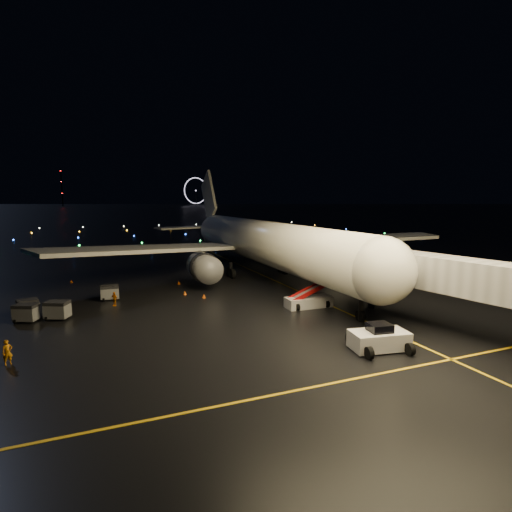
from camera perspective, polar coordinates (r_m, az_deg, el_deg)
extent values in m
plane|color=black|center=(330.53, -20.18, 5.60)|extent=(2000.00, 2000.00, 0.00)
cube|color=gold|center=(52.11, 5.22, -4.64)|extent=(0.25, 80.00, 0.02)
cube|color=gold|center=(24.02, -4.17, -20.39)|extent=(60.00, 0.25, 0.02)
cube|color=silver|center=(32.57, 17.18, -10.95)|extent=(4.66, 2.94, 2.07)
imported|color=orange|center=(33.41, -31.98, -11.61)|extent=(0.77, 0.66, 1.79)
imported|color=orange|center=(46.07, -19.59, -5.79)|extent=(0.90, 0.93, 1.57)
cone|color=#EE5E0E|center=(47.38, -7.47, -5.69)|extent=(0.51, 0.51, 0.47)
cone|color=#EE5E0E|center=(55.48, -10.98, -3.72)|extent=(0.47, 0.47, 0.49)
cone|color=#EE5E0E|center=(49.35, -10.12, -5.19)|extent=(0.47, 0.47, 0.47)
cone|color=#EE5E0E|center=(61.04, -24.87, -3.26)|extent=(0.43, 0.43, 0.48)
cylinder|color=black|center=(771.94, -26.00, 8.80)|extent=(1.80, 1.80, 64.00)
cube|color=slate|center=(43.18, -26.51, -6.95)|extent=(2.51, 2.20, 1.78)
cube|color=slate|center=(49.00, -20.16, -4.94)|extent=(1.99, 1.40, 1.67)
cube|color=slate|center=(43.68, -29.98, -7.07)|extent=(2.41, 2.11, 1.71)
cube|color=slate|center=(46.14, -29.83, -6.37)|extent=(2.17, 1.79, 1.60)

